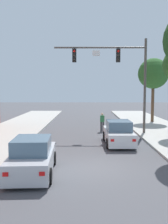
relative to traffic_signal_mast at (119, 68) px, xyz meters
The scene contains 6 objects.
ground_plane 10.74m from the traffic_signal_mast, 105.54° to the right, with size 120.00×120.00×0.00m, color #4C4C51.
traffic_signal_mast is the anchor object (origin of this frame).
car_lead_white 6.02m from the traffic_signal_mast, 96.92° to the right, with size 1.86×4.25×1.60m.
car_following_silver 11.95m from the traffic_signal_mast, 116.70° to the right, with size 2.01×4.32×1.60m.
pedestrian_crossing_road 4.81m from the traffic_signal_mast, 133.05° to the left, with size 0.36×0.22×1.64m.
street_tree_third 8.48m from the traffic_signal_mast, 57.06° to the left, with size 3.26×3.26×6.82m.
Camera 1 is at (-0.16, -11.74, 3.66)m, focal length 41.24 mm.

